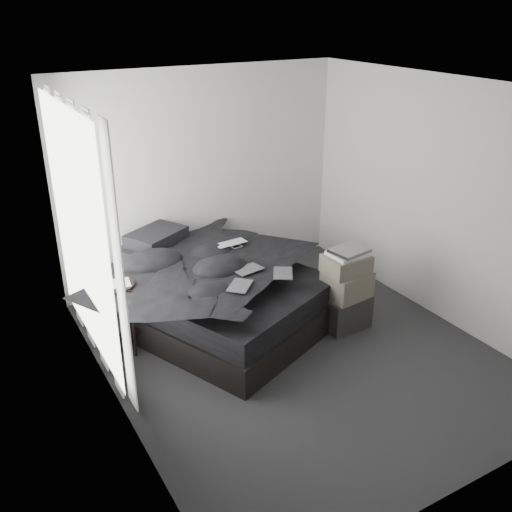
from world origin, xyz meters
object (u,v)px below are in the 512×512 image
bed (214,309)px  side_stand (118,317)px  box_lower (344,311)px  laptop (233,239)px

bed → side_stand: 1.09m
side_stand → box_lower: side_stand is taller
bed → laptop: bearing=7.5°
bed → box_lower: box_lower is taller
laptop → bed: bearing=-154.5°
bed → box_lower: 1.43m
laptop → side_stand: bearing=-174.9°
side_stand → box_lower: 2.39m
bed → box_lower: (1.19, -0.79, 0.03)m
bed → laptop: (0.37, 0.21, 0.68)m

